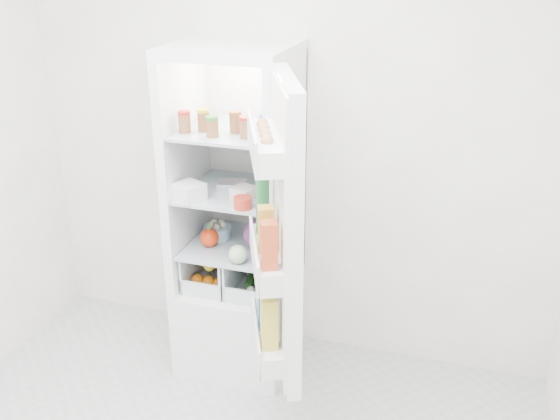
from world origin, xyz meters
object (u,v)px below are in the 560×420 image
(refrigerator, at_px, (241,252))
(fridge_door, at_px, (280,238))
(red_cabbage, at_px, (261,234))
(mushroom_bowl, at_px, (218,232))

(refrigerator, xyz_separation_m, fridge_door, (0.42, -0.61, 0.43))
(refrigerator, relative_size, red_cabbage, 9.79)
(mushroom_bowl, distance_m, fridge_door, 0.85)
(red_cabbage, height_order, fridge_door, fridge_door)
(refrigerator, height_order, red_cabbage, refrigerator)
(refrigerator, distance_m, fridge_door, 0.86)
(refrigerator, height_order, fridge_door, refrigerator)
(refrigerator, relative_size, fridge_door, 1.38)
(mushroom_bowl, xyz_separation_m, fridge_door, (0.54, -0.58, 0.31))
(red_cabbage, distance_m, fridge_door, 0.63)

